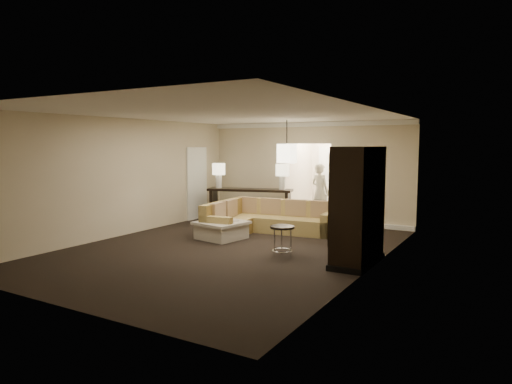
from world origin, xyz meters
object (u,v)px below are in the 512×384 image
Objects in this scene: console_table at (250,202)px; drink_table at (282,235)px; person at (320,189)px; armoire at (358,208)px; coffee_table at (222,230)px; sectional_sofa at (263,220)px.

drink_table is (2.65, -3.20, -0.13)m from console_table.
person reaches higher than drink_table.
coffee_table is at bearing 170.00° from armoire.
person reaches higher than coffee_table.
sectional_sofa is 2.63m from person.
person is (-2.45, 4.23, -0.12)m from armoire.
console_table is at bearing 129.64° from drink_table.
person is (1.64, 1.20, 0.36)m from console_table.
drink_table is at bearing 123.16° from person.
armoire reaches higher than drink_table.
sectional_sofa reaches higher than drink_table.
coffee_table is 0.55× the size of armoire.
armoire is at bearing -52.48° from console_table.
sectional_sofa is at bearing 149.76° from armoire.
sectional_sofa is at bearing 128.35° from drink_table.
console_table is at bearing 56.42° from person.
console_table is (-1.16, 1.32, 0.23)m from sectional_sofa.
coffee_table is 2.12m from drink_table.
person is (-1.01, 4.40, 0.48)m from drink_table.
armoire is at bearing -35.93° from sectional_sofa.
armoire is (3.41, -0.60, 0.82)m from coffee_table.
armoire is 1.57m from drink_table.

